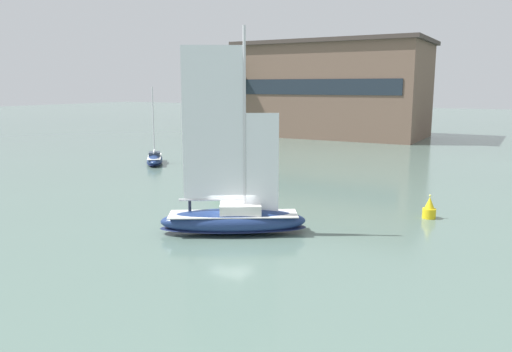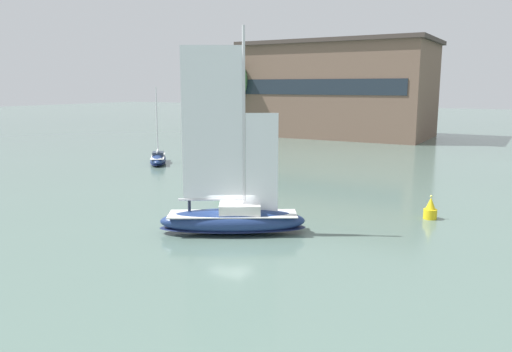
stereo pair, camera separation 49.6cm
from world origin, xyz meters
The scene contains 6 objects.
ground_plane centered at (0.00, 0.00, 0.00)m, with size 400.00×400.00×0.00m, color slate.
waterfront_building centered at (-17.35, 63.92, 8.74)m, with size 34.43×18.96×17.42m.
tree_shore_left centered at (-35.28, 53.95, 10.20)m, with size 7.08×7.08×14.57m.
sailboat_main centered at (0.01, 0.01, 1.04)m, with size 9.44×7.15×12.98m.
sailboat_moored_near_marina centered at (-23.71, 20.04, 0.63)m, with size 5.67×6.43×9.26m.
channel_buoy centered at (10.34, 9.99, 0.68)m, with size 0.95×0.95×1.74m.
Camera 2 is at (16.87, -26.15, 9.37)m, focal length 35.00 mm.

